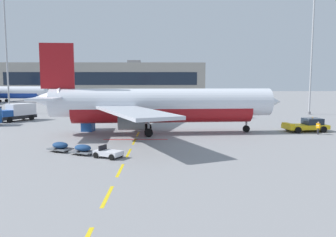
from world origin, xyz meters
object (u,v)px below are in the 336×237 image
uld_cargo_container (88,126)px  apron_light_mast_far (313,35)px  airliner_foreground (158,105)px  baggage_train (83,149)px  pushback_tug (307,125)px  catering_truck (18,112)px  ground_crew_worker (318,127)px  airliner_mid_left (6,92)px  apron_light_mast_near (5,30)px  fuel_service_truck (221,110)px

uld_cargo_container → apron_light_mast_far: (43.06, 24.63, 16.38)m
airliner_foreground → baggage_train: size_ratio=4.21×
uld_cargo_container → pushback_tug: bearing=-1.3°
catering_truck → ground_crew_worker: (47.72, -16.37, -0.66)m
ground_crew_worker → baggage_train: bearing=-157.2°
uld_cargo_container → apron_light_mast_far: 52.24m
airliner_mid_left → apron_light_mast_far: apron_light_mast_far is taller
baggage_train → apron_light_mast_far: apron_light_mast_far is taller
uld_cargo_container → apron_light_mast_far: size_ratio=0.06×
pushback_tug → baggage_train: bearing=-152.5°
airliner_mid_left → airliner_foreground: bearing=-52.8°
airliner_foreground → apron_light_mast_near: size_ratio=1.14×
baggage_train → ground_crew_worker: 31.37m
ground_crew_worker → catering_truck: bearing=161.1°
airliner_foreground → apron_light_mast_near: 46.97m
apron_light_mast_near → baggage_train: bearing=-57.8°
airliner_foreground → baggage_train: bearing=-118.2°
airliner_foreground → uld_cargo_container: (-10.22, 2.21, -3.15)m
baggage_train → apron_light_mast_far: 59.14m
ground_crew_worker → uld_cargo_container: 32.13m
pushback_tug → apron_light_mast_far: size_ratio=0.23×
baggage_train → apron_light_mast_near: bearing=122.2°
apron_light_mast_far → airliner_mid_left: bearing=152.7°
airliner_foreground → airliner_mid_left: (-54.71, 72.11, -0.38)m
catering_truck → apron_light_mast_far: bearing=11.2°
baggage_train → apron_light_mast_near: size_ratio=0.27×
baggage_train → apron_light_mast_far: bearing=45.2°
pushback_tug → fuel_service_truck: bearing=117.4°
baggage_train → apron_light_mast_far: size_ratio=0.30×
ground_crew_worker → apron_light_mast_far: bearing=68.4°
uld_cargo_container → ground_crew_worker: bearing=-6.1°
fuel_service_truck → baggage_train: (-19.19, -32.94, -1.12)m
catering_truck → fuel_service_truck: (38.00, 4.40, 0.00)m
airliner_foreground → apron_light_mast_near: (-33.90, 29.06, 14.56)m
pushback_tug → catering_truck: 49.29m
fuel_service_truck → apron_light_mast_far: 26.99m
catering_truck → apron_light_mast_near: 23.25m
catering_truck → uld_cargo_container: size_ratio=3.98×
airliner_foreground → fuel_service_truck: 23.05m
airliner_foreground → uld_cargo_container: airliner_foreground is taller
ground_crew_worker → uld_cargo_container: size_ratio=0.95×
apron_light_mast_far → uld_cargo_container: bearing=-150.2°
fuel_service_truck → apron_light_mast_far: (20.83, 7.29, 15.54)m
fuel_service_truck → catering_truck: bearing=-173.4°
pushback_tug → apron_light_mast_near: size_ratio=0.21×
catering_truck → baggage_train: bearing=-56.6°
fuel_service_truck → apron_light_mast_near: 49.82m
apron_light_mast_near → apron_light_mast_far: 66.79m
catering_truck → baggage_train: size_ratio=0.88×
pushback_tug → apron_light_mast_far: (11.47, 25.34, 16.28)m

